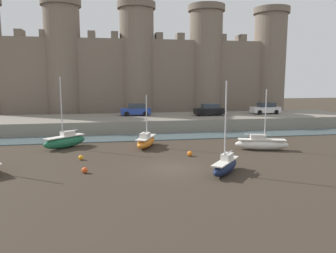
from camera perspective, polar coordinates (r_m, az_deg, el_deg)
The scene contains 14 objects.
ground_plane at distance 24.49m, azimuth 0.87°, elevation -7.30°, with size 160.00×160.00×0.00m, color #382D23.
water_channel at distance 37.26m, azimuth -2.99°, elevation -1.81°, with size 80.00×4.50×0.10m, color slate.
quay_road at distance 44.26m, azimuth -4.16°, elevation 0.75°, with size 58.04×10.00×1.56m, color gray.
castle at distance 54.17m, azimuth -5.39°, elevation 10.08°, with size 52.11×6.07×21.53m.
sailboat_midflat_left at distance 23.39m, azimuth 9.98°, elevation -6.68°, with size 3.27×3.67×6.47m.
sailboat_midflat_right at distance 31.76m, azimuth -3.84°, elevation -2.57°, with size 2.77×4.37×5.05m.
sailboat_foreground_centre at distance 31.79m, azimuth 15.95°, elevation -2.87°, with size 5.02×2.51×5.65m.
sailboat_foreground_right at distance 32.97m, azimuth -17.48°, elevation -2.40°, with size 4.11×3.86×6.78m.
mooring_buoy_near_shore at distance 28.22m, azimuth 3.83°, elevation -4.73°, with size 0.46×0.46×0.46m, color orange.
mooring_buoy_mid_mud at distance 23.95m, azimuth -14.30°, elevation -7.39°, with size 0.43×0.43×0.43m, color #E04C1E.
mooring_buoy_near_channel at distance 27.80m, azimuth -14.92°, elevation -5.25°, with size 0.41×0.41×0.41m, color orange.
car_quay_centre_east at distance 45.52m, azimuth -5.62°, elevation 2.91°, with size 4.11×1.90×1.62m.
car_quay_west at distance 49.41m, azimuth 16.65°, elevation 3.03°, with size 4.11×1.90×1.62m.
car_quay_centre_west at distance 45.65m, azimuth 7.23°, elevation 2.90°, with size 4.11×1.90×1.62m.
Camera 1 is at (-4.48, -23.16, 6.59)m, focal length 35.00 mm.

